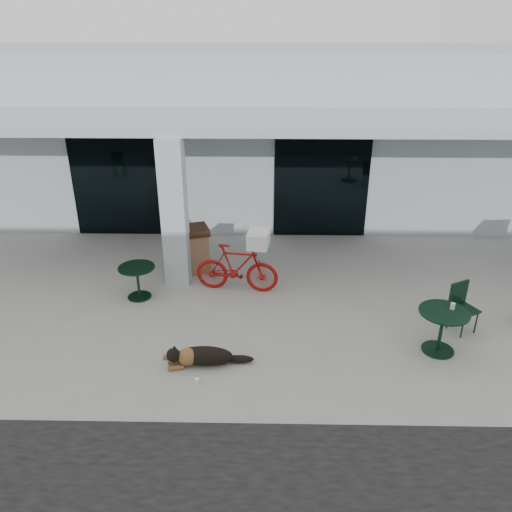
{
  "coord_description": "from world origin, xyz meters",
  "views": [
    {
      "loc": [
        0.38,
        -7.35,
        5.1
      ],
      "look_at": [
        0.2,
        1.45,
        1.0
      ],
      "focal_mm": 35.0,
      "sensor_mm": 36.0,
      "label": 1
    }
  ],
  "objects_px": {
    "cafe_chair_far_a": "(464,309)",
    "dog": "(204,355)",
    "trash_receptacle": "(195,249)",
    "cafe_table_far": "(441,331)",
    "cafe_table_near": "(138,282)",
    "bicycle": "(237,268)"
  },
  "relations": [
    {
      "from": "dog",
      "to": "cafe_table_near",
      "type": "height_order",
      "value": "cafe_table_near"
    },
    {
      "from": "dog",
      "to": "cafe_chair_far_a",
      "type": "distance_m",
      "value": 4.71
    },
    {
      "from": "dog",
      "to": "bicycle",
      "type": "bearing_deg",
      "value": 69.1
    },
    {
      "from": "cafe_chair_far_a",
      "to": "dog",
      "type": "bearing_deg",
      "value": 165.74
    },
    {
      "from": "cafe_table_near",
      "to": "cafe_table_far",
      "type": "height_order",
      "value": "cafe_table_far"
    },
    {
      "from": "cafe_table_near",
      "to": "cafe_chair_far_a",
      "type": "distance_m",
      "value": 6.27
    },
    {
      "from": "trash_receptacle",
      "to": "cafe_table_far",
      "type": "bearing_deg",
      "value": -33.32
    },
    {
      "from": "dog",
      "to": "trash_receptacle",
      "type": "xyz_separation_m",
      "value": [
        -0.59,
        3.45,
        0.35
      ]
    },
    {
      "from": "cafe_table_far",
      "to": "bicycle",
      "type": "bearing_deg",
      "value": 149.53
    },
    {
      "from": "bicycle",
      "to": "dog",
      "type": "xyz_separation_m",
      "value": [
        -0.4,
        -2.55,
        -0.34
      ]
    },
    {
      "from": "cafe_table_near",
      "to": "cafe_table_far",
      "type": "distance_m",
      "value": 5.83
    },
    {
      "from": "cafe_table_near",
      "to": "cafe_table_far",
      "type": "relative_size",
      "value": 0.88
    },
    {
      "from": "bicycle",
      "to": "cafe_chair_far_a",
      "type": "distance_m",
      "value": 4.42
    },
    {
      "from": "trash_receptacle",
      "to": "cafe_table_near",
      "type": "bearing_deg",
      "value": -128.68
    },
    {
      "from": "cafe_chair_far_a",
      "to": "trash_receptacle",
      "type": "distance_m",
      "value": 5.68
    },
    {
      "from": "trash_receptacle",
      "to": "dog",
      "type": "bearing_deg",
      "value": -80.25
    },
    {
      "from": "cafe_table_near",
      "to": "trash_receptacle",
      "type": "xyz_separation_m",
      "value": [
        1.0,
        1.25,
        0.18
      ]
    },
    {
      "from": "dog",
      "to": "trash_receptacle",
      "type": "height_order",
      "value": "trash_receptacle"
    },
    {
      "from": "cafe_table_far",
      "to": "cafe_chair_far_a",
      "type": "bearing_deg",
      "value": 46.22
    },
    {
      "from": "cafe_table_far",
      "to": "trash_receptacle",
      "type": "bearing_deg",
      "value": 146.68
    },
    {
      "from": "cafe_table_far",
      "to": "dog",
      "type": "bearing_deg",
      "value": -173.53
    },
    {
      "from": "bicycle",
      "to": "cafe_table_near",
      "type": "height_order",
      "value": "bicycle"
    }
  ]
}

